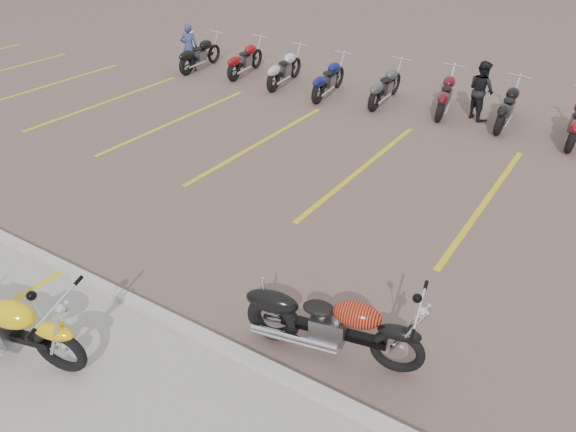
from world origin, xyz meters
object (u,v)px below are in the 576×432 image
object	(u,v)px
person_b	(481,90)
bollard	(192,46)
flame_cruiser	(329,325)
person_a	(189,47)

from	to	relation	value
person_b	bollard	bearing A→B (deg)	35.67
person_b	bollard	world-z (taller)	person_b
person_b	bollard	distance (m)	10.15
flame_cruiser	bollard	size ratio (longest dim) A/B	2.36
flame_cruiser	bollard	world-z (taller)	bollard
person_a	person_b	size ratio (longest dim) A/B	1.00
person_a	bollard	xyz separation A→B (m)	(-0.78, 0.98, -0.26)
bollard	person_a	bearing A→B (deg)	-51.38
person_b	person_a	bearing A→B (deg)	41.55
person_b	bollard	size ratio (longest dim) A/B	1.53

